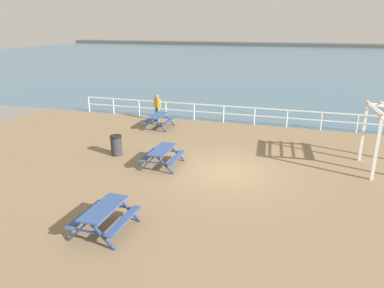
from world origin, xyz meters
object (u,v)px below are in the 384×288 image
picnic_table_near_right (104,213)px  visitor (157,106)px  picnic_table_mid_centre (158,118)px  picnic_table_near_left (162,153)px  litter_bin (116,145)px

picnic_table_near_right → visitor: (-3.51, 12.43, 0.36)m
visitor → picnic_table_mid_centre: bearing=43.0°
picnic_table_mid_centre → visitor: bearing=22.1°
picnic_table_near_right → picnic_table_mid_centre: size_ratio=0.97×
picnic_table_near_left → litter_bin: (-2.56, 0.61, -0.10)m
picnic_table_near_left → litter_bin: 2.63m
picnic_table_near_left → picnic_table_near_right: bearing=-178.4°
litter_bin → picnic_table_near_right: bearing=-64.2°
picnic_table_near_left → litter_bin: size_ratio=1.95×
picnic_table_near_left → visitor: 7.77m
visitor → picnic_table_near_left: bearing=42.7°
picnic_table_near_right → litter_bin: size_ratio=1.90×
picnic_table_mid_centre → visitor: (-0.69, 1.51, 0.36)m
litter_bin → picnic_table_near_left: bearing=-13.5°
picnic_table_near_left → litter_bin: bearing=74.6°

